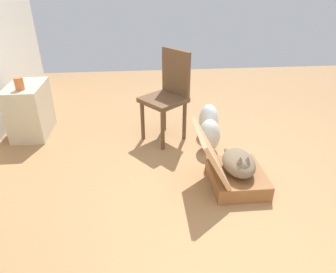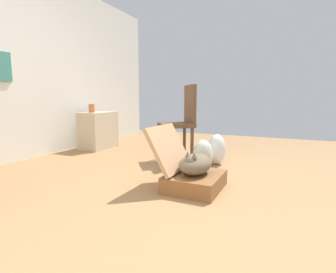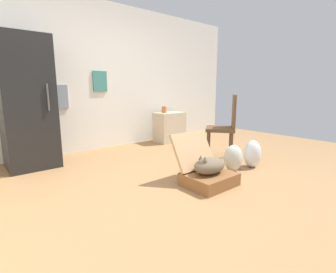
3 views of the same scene
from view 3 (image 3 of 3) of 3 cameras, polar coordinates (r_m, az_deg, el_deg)
name	(u,v)px [view 3 (image 3 of 3)]	position (r m, az deg, el deg)	size (l,w,h in m)	color
ground_plane	(184,180)	(3.10, 3.77, -9.88)	(7.68, 7.68, 0.00)	#9E7247
wall_back	(99,77)	(4.80, -15.47, 12.94)	(6.40, 0.15, 2.60)	silver
suitcase_base	(209,179)	(2.96, 9.34, -9.57)	(0.56, 0.47, 0.14)	brown
suitcase_lid	(193,151)	(3.04, 5.77, -3.22)	(0.56, 0.47, 0.04)	tan
cat	(209,165)	(2.90, 9.34, -6.53)	(0.50, 0.28, 0.23)	brown
plastic_bag_white	(233,158)	(3.47, 14.63, -4.78)	(0.26, 0.23, 0.36)	silver
plastic_bag_clear	(252,154)	(3.73, 18.70, -3.75)	(0.26, 0.23, 0.39)	silver
refrigerator	(27,103)	(3.96, -29.51, 6.59)	(0.64, 0.67, 1.79)	black
side_table	(169,127)	(5.22, 0.34, 2.17)	(0.60, 0.38, 0.61)	beige
vase_tall	(164,110)	(5.07, -0.89, 6.14)	(0.10, 0.10, 0.14)	#CC6B38
chair	(225,125)	(3.91, 12.93, 2.53)	(0.59, 0.59, 1.01)	brown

